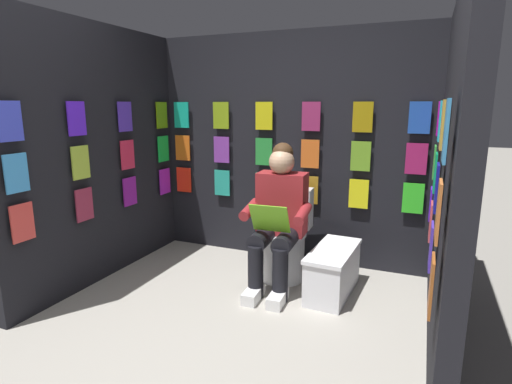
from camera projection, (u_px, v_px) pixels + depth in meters
ground_plane at (170, 379)px, 2.27m from camera, size 30.00×30.00×0.00m
display_wall_back at (289, 149)px, 3.91m from camera, size 2.73×0.14×2.15m
display_wall_left at (451, 176)px, 2.44m from camera, size 0.14×2.02×2.15m
display_wall_right at (98, 155)px, 3.46m from camera, size 0.14×2.02×2.15m
toilet at (285, 240)px, 3.59m from camera, size 0.41×0.56×0.77m
person_reading at (278, 217)px, 3.32m from camera, size 0.54×0.70×1.19m
comic_longbox_near at (333, 271)px, 3.27m from camera, size 0.34×0.72×0.38m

